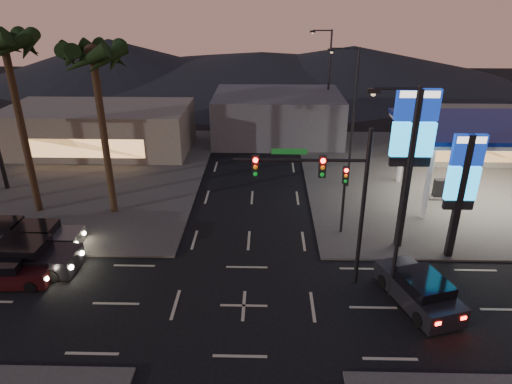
{
  "coord_description": "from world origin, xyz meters",
  "views": [
    {
      "loc": [
        0.98,
        -17.18,
        13.51
      ],
      "look_at": [
        0.42,
        6.28,
        3.0
      ],
      "focal_mm": 32.0,
      "sensor_mm": 36.0,
      "label": 1
    }
  ],
  "objects_px": {
    "pylon_sign_tall": "(413,140)",
    "pylon_sign_short": "(463,179)",
    "traffic_signal_mast": "(327,187)",
    "car_lane_b_front": "(42,237)",
    "car_lane_a_front": "(28,257)",
    "car_lane_a_mid": "(8,272)",
    "car_lane_b_mid": "(6,233)",
    "gas_station": "(497,129)",
    "suv_station": "(419,290)"
  },
  "relations": [
    {
      "from": "pylon_sign_tall",
      "to": "car_lane_a_front",
      "type": "height_order",
      "value": "pylon_sign_tall"
    },
    {
      "from": "gas_station",
      "to": "pylon_sign_tall",
      "type": "xyz_separation_m",
      "value": [
        -7.5,
        -6.5,
        1.31
      ]
    },
    {
      "from": "traffic_signal_mast",
      "to": "car_lane_a_front",
      "type": "bearing_deg",
      "value": 177.36
    },
    {
      "from": "car_lane_a_front",
      "to": "car_lane_b_mid",
      "type": "xyz_separation_m",
      "value": [
        -2.64,
        2.73,
        -0.12
      ]
    },
    {
      "from": "pylon_sign_tall",
      "to": "gas_station",
      "type": "bearing_deg",
      "value": 40.91
    },
    {
      "from": "gas_station",
      "to": "traffic_signal_mast",
      "type": "bearing_deg",
      "value": -140.72
    },
    {
      "from": "traffic_signal_mast",
      "to": "gas_station",
      "type": "bearing_deg",
      "value": 39.28
    },
    {
      "from": "pylon_sign_tall",
      "to": "car_lane_b_front",
      "type": "relative_size",
      "value": 2.06
    },
    {
      "from": "traffic_signal_mast",
      "to": "car_lane_b_front",
      "type": "relative_size",
      "value": 1.83
    },
    {
      "from": "gas_station",
      "to": "pylon_sign_tall",
      "type": "bearing_deg",
      "value": -139.09
    },
    {
      "from": "traffic_signal_mast",
      "to": "suv_station",
      "type": "bearing_deg",
      "value": -19.79
    },
    {
      "from": "car_lane_a_front",
      "to": "car_lane_b_front",
      "type": "xyz_separation_m",
      "value": [
        -0.37,
        2.32,
        -0.11
      ]
    },
    {
      "from": "car_lane_a_mid",
      "to": "traffic_signal_mast",
      "type": "bearing_deg",
      "value": 1.74
    },
    {
      "from": "pylon_sign_short",
      "to": "traffic_signal_mast",
      "type": "distance_m",
      "value": 7.69
    },
    {
      "from": "car_lane_a_front",
      "to": "pylon_sign_tall",
      "type": "bearing_deg",
      "value": 8.09
    },
    {
      "from": "car_lane_a_mid",
      "to": "car_lane_b_mid",
      "type": "relative_size",
      "value": 0.99
    },
    {
      "from": "gas_station",
      "to": "car_lane_b_front",
      "type": "distance_m",
      "value": 28.89
    },
    {
      "from": "traffic_signal_mast",
      "to": "car_lane_a_front",
      "type": "height_order",
      "value": "traffic_signal_mast"
    },
    {
      "from": "car_lane_b_front",
      "to": "car_lane_b_mid",
      "type": "bearing_deg",
      "value": 169.8
    },
    {
      "from": "traffic_signal_mast",
      "to": "car_lane_a_mid",
      "type": "relative_size",
      "value": 1.89
    },
    {
      "from": "pylon_sign_short",
      "to": "car_lane_a_mid",
      "type": "bearing_deg",
      "value": -172.54
    },
    {
      "from": "car_lane_a_mid",
      "to": "suv_station",
      "type": "bearing_deg",
      "value": -3.17
    },
    {
      "from": "car_lane_b_mid",
      "to": "suv_station",
      "type": "height_order",
      "value": "suv_station"
    },
    {
      "from": "pylon_sign_tall",
      "to": "suv_station",
      "type": "xyz_separation_m",
      "value": [
        -0.37,
        -5.09,
        -5.67
      ]
    },
    {
      "from": "pylon_sign_short",
      "to": "car_lane_b_mid",
      "type": "relative_size",
      "value": 1.64
    },
    {
      "from": "car_lane_b_mid",
      "to": "pylon_sign_short",
      "type": "bearing_deg",
      "value": -2.09
    },
    {
      "from": "traffic_signal_mast",
      "to": "pylon_sign_tall",
      "type": "bearing_deg",
      "value": 36.52
    },
    {
      "from": "gas_station",
      "to": "car_lane_a_front",
      "type": "height_order",
      "value": "gas_station"
    },
    {
      "from": "car_lane_a_mid",
      "to": "car_lane_b_front",
      "type": "relative_size",
      "value": 0.97
    },
    {
      "from": "car_lane_b_front",
      "to": "pylon_sign_short",
      "type": "bearing_deg",
      "value": -1.27
    },
    {
      "from": "pylon_sign_tall",
      "to": "car_lane_b_mid",
      "type": "xyz_separation_m",
      "value": [
        -22.45,
        -0.09,
        -5.75
      ]
    },
    {
      "from": "pylon_sign_tall",
      "to": "car_lane_a_mid",
      "type": "distance_m",
      "value": 21.46
    },
    {
      "from": "car_lane_a_mid",
      "to": "car_lane_a_front",
      "type": "bearing_deg",
      "value": 67.85
    },
    {
      "from": "pylon_sign_tall",
      "to": "car_lane_a_mid",
      "type": "xyz_separation_m",
      "value": [
        -20.28,
        -3.98,
        -5.77
      ]
    },
    {
      "from": "car_lane_a_front",
      "to": "car_lane_b_mid",
      "type": "height_order",
      "value": "car_lane_a_front"
    },
    {
      "from": "pylon_sign_short",
      "to": "car_lane_a_front",
      "type": "relative_size",
      "value": 1.36
    },
    {
      "from": "gas_station",
      "to": "suv_station",
      "type": "height_order",
      "value": "gas_station"
    },
    {
      "from": "gas_station",
      "to": "car_lane_a_mid",
      "type": "bearing_deg",
      "value": -159.33
    },
    {
      "from": "suv_station",
      "to": "car_lane_b_front",
      "type": "bearing_deg",
      "value": 166.96
    },
    {
      "from": "car_lane_a_mid",
      "to": "car_lane_b_front",
      "type": "height_order",
      "value": "car_lane_b_front"
    },
    {
      "from": "pylon_sign_tall",
      "to": "pylon_sign_short",
      "type": "height_order",
      "value": "pylon_sign_tall"
    },
    {
      "from": "pylon_sign_tall",
      "to": "traffic_signal_mast",
      "type": "height_order",
      "value": "pylon_sign_tall"
    },
    {
      "from": "car_lane_b_front",
      "to": "pylon_sign_tall",
      "type": "bearing_deg",
      "value": 1.41
    },
    {
      "from": "car_lane_b_mid",
      "to": "suv_station",
      "type": "relative_size",
      "value": 0.86
    },
    {
      "from": "car_lane_b_mid",
      "to": "suv_station",
      "type": "bearing_deg",
      "value": -12.75
    },
    {
      "from": "car_lane_a_mid",
      "to": "suv_station",
      "type": "xyz_separation_m",
      "value": [
        19.92,
        -1.1,
        0.09
      ]
    },
    {
      "from": "car_lane_a_front",
      "to": "suv_station",
      "type": "relative_size",
      "value": 1.03
    },
    {
      "from": "pylon_sign_tall",
      "to": "traffic_signal_mast",
      "type": "relative_size",
      "value": 1.12
    },
    {
      "from": "traffic_signal_mast",
      "to": "car_lane_a_mid",
      "type": "height_order",
      "value": "traffic_signal_mast"
    },
    {
      "from": "pylon_sign_short",
      "to": "car_lane_a_front",
      "type": "height_order",
      "value": "pylon_sign_short"
    }
  ]
}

